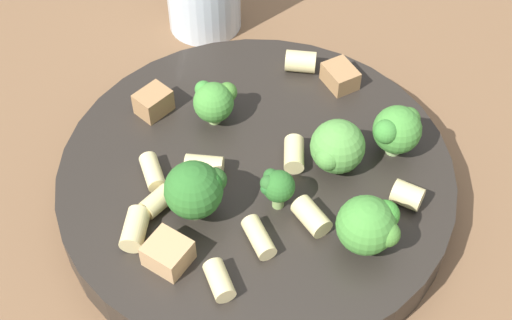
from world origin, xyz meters
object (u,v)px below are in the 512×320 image
broccoli_floret_1 (369,225)px  broccoli_floret_5 (336,148)px  rigatoni_5 (259,237)px  chicken_chunk_0 (153,102)px  pasta_bowl (256,180)px  rigatoni_8 (152,172)px  broccoli_floret_2 (214,101)px  broccoli_floret_4 (397,129)px  rigatoni_6 (135,229)px  rigatoni_1 (295,60)px  rigatoni_3 (204,166)px  chicken_chunk_2 (340,76)px  broccoli_floret_3 (196,189)px  rigatoni_2 (157,201)px  rigatoni_4 (311,217)px  broccoli_floret_0 (277,186)px  chicken_chunk_1 (168,253)px  rigatoni_0 (219,280)px  rigatoni_7 (294,154)px  rigatoni_9 (407,195)px

broccoli_floret_1 → broccoli_floret_5: size_ratio=1.02×
rigatoni_5 → chicken_chunk_0: 0.15m
pasta_bowl → rigatoni_8: bearing=115.4°
broccoli_floret_2 → rigatoni_8: bearing=162.6°
broccoli_floret_4 → pasta_bowl: bearing=118.4°
rigatoni_6 → rigatoni_1: bearing=-15.2°
rigatoni_1 → rigatoni_3: (-0.13, 0.03, -0.00)m
chicken_chunk_2 → broccoli_floret_1: bearing=-159.0°
rigatoni_6 → rigatoni_5: bearing=-75.1°
rigatoni_6 → rigatoni_8: (0.05, 0.01, -0.00)m
broccoli_floret_3 → rigatoni_2: (-0.00, 0.03, -0.02)m
rigatoni_5 → rigatoni_3: bearing=52.0°
rigatoni_1 → rigatoni_4: rigatoni_1 is taller
broccoli_floret_1 → broccoli_floret_0: bearing=79.1°
rigatoni_2 → rigatoni_4: bearing=-78.2°
rigatoni_8 → chicken_chunk_1: (-0.06, -0.04, 0.00)m
pasta_bowl → rigatoni_2: size_ratio=13.11×
broccoli_floret_1 → broccoli_floret_4: broccoli_floret_1 is taller
rigatoni_6 → broccoli_floret_5: bearing=-47.6°
broccoli_floret_2 → chicken_chunk_1: bearing=-172.4°
rigatoni_1 → chicken_chunk_2: (-0.01, -0.04, -0.00)m
chicken_chunk_2 → rigatoni_0: bearing=173.0°
rigatoni_1 → rigatoni_4: (-0.15, -0.06, -0.00)m
broccoli_floret_0 → broccoli_floret_5: 0.05m
rigatoni_8 → broccoli_floret_5: bearing=-66.9°
broccoli_floret_2 → rigatoni_3: broccoli_floret_2 is taller
pasta_bowl → broccoli_floret_4: broccoli_floret_4 is taller
rigatoni_2 → rigatoni_0: bearing=-125.4°
broccoli_floret_2 → rigatoni_8: broccoli_floret_2 is taller
pasta_bowl → broccoli_floret_4: size_ratio=7.04×
broccoli_floret_1 → rigatoni_7: 0.09m
rigatoni_1 → chicken_chunk_1: 0.21m
rigatoni_4 → broccoli_floret_3: bearing=102.8°
pasta_bowl → rigatoni_0: bearing=-174.6°
rigatoni_5 → rigatoni_9: rigatoni_9 is taller
rigatoni_7 → chicken_chunk_2: (0.09, -0.01, 0.00)m
broccoli_floret_1 → rigatoni_3: size_ratio=1.59×
pasta_bowl → rigatoni_4: rigatoni_4 is taller
rigatoni_4 → chicken_chunk_1: bearing=126.6°
broccoli_floret_1 → rigatoni_0: 0.10m
rigatoni_4 → rigatoni_6: 0.12m
rigatoni_8 → chicken_chunk_1: size_ratio=1.06×
rigatoni_5 → rigatoni_8: same height
rigatoni_1 → rigatoni_3: bearing=167.3°
rigatoni_9 → chicken_chunk_1: (-0.10, 0.14, 0.00)m
rigatoni_9 → broccoli_floret_0: bearing=110.2°
broccoli_floret_3 → chicken_chunk_2: size_ratio=1.72×
broccoli_floret_3 → broccoli_floret_4: (0.10, -0.12, -0.00)m
broccoli_floret_3 → chicken_chunk_1: bearing=174.7°
pasta_bowl → rigatoni_1: size_ratio=11.84×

